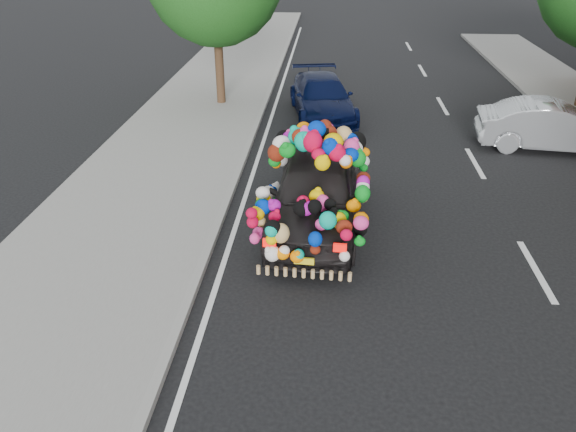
# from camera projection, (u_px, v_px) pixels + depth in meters

# --- Properties ---
(ground) EXTENTS (100.00, 100.00, 0.00)m
(ground) POSITION_uv_depth(u_px,v_px,m) (334.00, 262.00, 10.24)
(ground) COLOR black
(ground) RESTS_ON ground
(sidewalk) EXTENTS (4.00, 60.00, 0.12)m
(sidewalk) POSITION_uv_depth(u_px,v_px,m) (104.00, 250.00, 10.50)
(sidewalk) COLOR gray
(sidewalk) RESTS_ON ground
(kerb) EXTENTS (0.15, 60.00, 0.13)m
(kerb) POSITION_uv_depth(u_px,v_px,m) (207.00, 254.00, 10.36)
(kerb) COLOR gray
(kerb) RESTS_ON ground
(lane_markings) EXTENTS (6.00, 50.00, 0.01)m
(lane_markings) POSITION_uv_depth(u_px,v_px,m) (536.00, 270.00, 9.99)
(lane_markings) COLOR silver
(lane_markings) RESTS_ON ground
(plush_art_car) EXTENTS (2.36, 4.61, 2.11)m
(plush_art_car) POSITION_uv_depth(u_px,v_px,m) (317.00, 176.00, 11.00)
(plush_art_car) COLOR black
(plush_art_car) RESTS_ON ground
(navy_sedan) EXTENTS (2.44, 4.51, 1.24)m
(navy_sedan) POSITION_uv_depth(u_px,v_px,m) (322.00, 98.00, 17.48)
(navy_sedan) COLOR black
(navy_sedan) RESTS_ON ground
(silver_hatchback) EXTENTS (4.00, 1.78, 1.28)m
(silver_hatchback) POSITION_uv_depth(u_px,v_px,m) (552.00, 126.00, 15.01)
(silver_hatchback) COLOR #AEB1B6
(silver_hatchback) RESTS_ON ground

